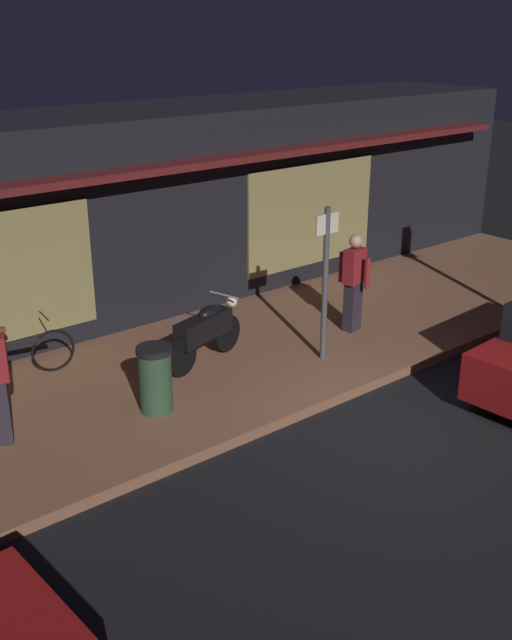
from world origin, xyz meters
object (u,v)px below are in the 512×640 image
object	(u,v)px
motorcycle	(205,332)
sign_post	(325,275)
bicycle_parked	(19,356)
person_bystander	(354,281)
trash_bin	(155,379)

from	to	relation	value
motorcycle	sign_post	world-z (taller)	sign_post
bicycle_parked	sign_post	world-z (taller)	sign_post
motorcycle	person_bystander	xyz separation A→B (m)	(2.68, -0.51, 0.38)
bicycle_parked	person_bystander	distance (m)	5.45
motorcycle	sign_post	bearing A→B (deg)	-35.05
person_bystander	sign_post	xyz separation A→B (m)	(-1.19, -0.53, 0.48)
person_bystander	bicycle_parked	bearing A→B (deg)	161.26
sign_post	trash_bin	distance (m)	3.06
bicycle_parked	sign_post	distance (m)	4.66
sign_post	trash_bin	xyz separation A→B (m)	(-2.92, 0.18, -0.89)
bicycle_parked	sign_post	size ratio (longest dim) A/B	0.69
bicycle_parked	trash_bin	bearing A→B (deg)	-63.89
sign_post	trash_bin	world-z (taller)	sign_post
bicycle_parked	person_bystander	world-z (taller)	person_bystander
person_bystander	trash_bin	world-z (taller)	person_bystander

